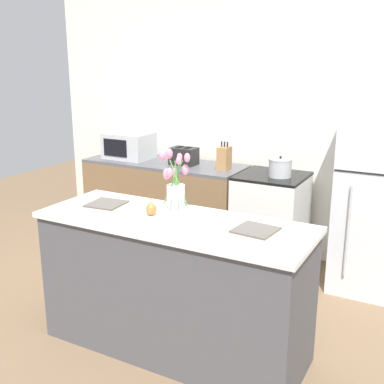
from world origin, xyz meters
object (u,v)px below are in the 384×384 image
at_px(flower_vase, 175,192).
at_px(microwave, 129,145).
at_px(refrigerator, 382,191).
at_px(toaster, 184,156).
at_px(plate_setting_right, 255,231).
at_px(cooking_pot, 280,168).
at_px(knife_block, 224,158).
at_px(plate_setting_left, 106,205).
at_px(stove_range, 270,221).
at_px(pear_figurine, 151,208).

relative_size(flower_vase, microwave, 0.90).
height_order(refrigerator, toaster, refrigerator).
distance_m(plate_setting_right, cooking_pot, 1.59).
bearing_deg(plate_setting_right, toaster, 131.21).
relative_size(flower_vase, plate_setting_right, 1.23).
xyz_separation_m(plate_setting_right, knife_block, (-0.93, 1.56, 0.07)).
xyz_separation_m(refrigerator, microwave, (-2.55, -0.00, 0.17)).
bearing_deg(knife_block, plate_setting_left, -96.47).
xyz_separation_m(plate_setting_right, microwave, (-2.05, 1.58, 0.09)).
bearing_deg(flower_vase, stove_range, 85.37).
distance_m(plate_setting_right, knife_block, 1.81).
bearing_deg(microwave, refrigerator, 0.03).
bearing_deg(plate_setting_left, pear_figurine, -2.58).
bearing_deg(toaster, flower_vase, -62.18).
height_order(flower_vase, microwave, flower_vase).
bearing_deg(toaster, pear_figurine, -67.44).
distance_m(plate_setting_left, knife_block, 1.57).
height_order(refrigerator, flower_vase, refrigerator).
bearing_deg(plate_setting_left, microwave, 120.96).
height_order(pear_figurine, microwave, microwave).
height_order(flower_vase, knife_block, flower_vase).
relative_size(pear_figurine, toaster, 0.42).
xyz_separation_m(microwave, knife_block, (1.12, -0.02, -0.02)).
bearing_deg(cooking_pot, plate_setting_right, -76.45).
height_order(plate_setting_left, cooking_pot, cooking_pot).
height_order(pear_figurine, plate_setting_left, pear_figurine).
relative_size(plate_setting_left, microwave, 0.73).
height_order(plate_setting_right, cooking_pot, cooking_pot).
bearing_deg(microwave, knife_block, -1.17).
bearing_deg(toaster, microwave, 179.96).
xyz_separation_m(refrigerator, toaster, (-1.88, -0.00, 0.12)).
xyz_separation_m(flower_vase, microwave, (-1.48, 1.53, -0.06)).
relative_size(plate_setting_right, cooking_pot, 1.67).
height_order(flower_vase, pear_figurine, flower_vase).
xyz_separation_m(refrigerator, plate_setting_right, (-0.50, -1.58, 0.07)).
relative_size(plate_setting_left, plate_setting_right, 1.00).
distance_m(flower_vase, knife_block, 1.55).
bearing_deg(stove_range, refrigerator, 0.04).
height_order(pear_figurine, plate_setting_right, pear_figurine).
distance_m(pear_figurine, plate_setting_left, 0.39).
bearing_deg(cooking_pot, stove_range, 156.08).
xyz_separation_m(flower_vase, knife_block, (-0.35, 1.51, -0.08)).
relative_size(cooking_pot, microwave, 0.44).
xyz_separation_m(refrigerator, flower_vase, (-1.07, -1.53, 0.23)).
bearing_deg(stove_range, toaster, -179.93).
height_order(pear_figurine, toaster, toaster).
bearing_deg(pear_figurine, stove_range, 80.50).
relative_size(plate_setting_left, toaster, 1.26).
distance_m(flower_vase, plate_setting_left, 0.55).
distance_m(plate_setting_left, plate_setting_right, 1.10).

